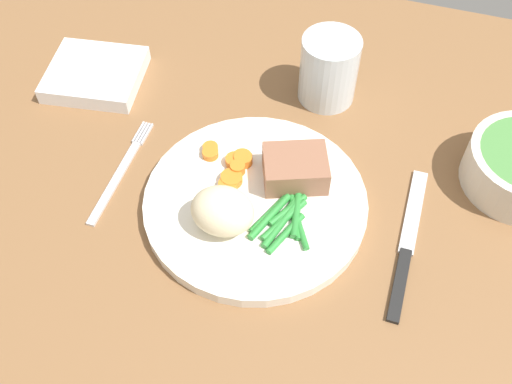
% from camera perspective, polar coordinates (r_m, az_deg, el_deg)
% --- Properties ---
extents(dining_table, '(1.20, 0.90, 0.02)m').
position_cam_1_polar(dining_table, '(0.70, 0.95, -2.15)').
color(dining_table, brown).
rests_on(dining_table, ground).
extents(dinner_plate, '(0.26, 0.26, 0.02)m').
position_cam_1_polar(dinner_plate, '(0.69, 0.00, -0.89)').
color(dinner_plate, white).
rests_on(dinner_plate, dining_table).
extents(meat_portion, '(0.09, 0.08, 0.03)m').
position_cam_1_polar(meat_portion, '(0.69, 3.78, 2.25)').
color(meat_portion, '#936047').
rests_on(meat_portion, dinner_plate).
extents(mashed_potatoes, '(0.07, 0.06, 0.05)m').
position_cam_1_polar(mashed_potatoes, '(0.65, -3.22, -1.83)').
color(mashed_potatoes, beige).
rests_on(mashed_potatoes, dinner_plate).
extents(carrot_slices, '(0.06, 0.07, 0.01)m').
position_cam_1_polar(carrot_slices, '(0.71, -2.32, 2.55)').
color(carrot_slices, orange).
rests_on(carrot_slices, dinner_plate).
extents(green_beans, '(0.07, 0.10, 0.01)m').
position_cam_1_polar(green_beans, '(0.67, 2.78, -2.51)').
color(green_beans, '#2D8C38').
rests_on(green_beans, dinner_plate).
extents(fork, '(0.01, 0.17, 0.00)m').
position_cam_1_polar(fork, '(0.75, -12.79, 1.93)').
color(fork, silver).
rests_on(fork, dining_table).
extents(knife, '(0.02, 0.21, 0.01)m').
position_cam_1_polar(knife, '(0.69, 14.23, -4.93)').
color(knife, black).
rests_on(knife, dining_table).
extents(water_glass, '(0.08, 0.08, 0.09)m').
position_cam_1_polar(water_glass, '(0.80, 6.93, 11.23)').
color(water_glass, silver).
rests_on(water_glass, dining_table).
extents(napkin, '(0.14, 0.13, 0.02)m').
position_cam_1_polar(napkin, '(0.86, -15.10, 10.79)').
color(napkin, white).
rests_on(napkin, dining_table).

